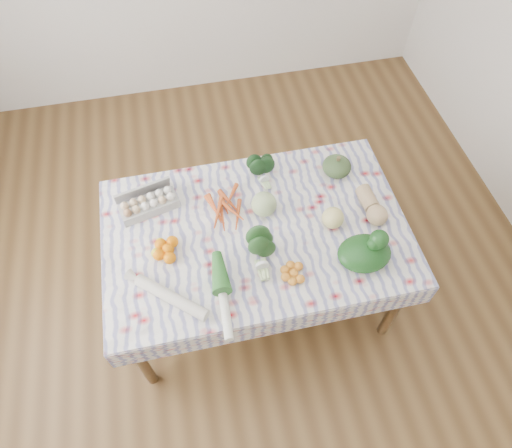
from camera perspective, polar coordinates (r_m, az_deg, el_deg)
name	(u,v)px	position (r m, az deg, el deg)	size (l,w,h in m)	color
ground	(256,292)	(3.15, 0.00, -8.48)	(4.50, 4.50, 0.00)	brown
dining_table	(256,238)	(2.56, 0.00, -1.80)	(1.60, 1.00, 0.75)	brown
tablecloth	(256,231)	(2.49, 0.00, -0.83)	(1.66, 1.06, 0.01)	white
egg_carton	(149,205)	(2.60, -13.24, 2.34)	(0.32, 0.13, 0.09)	#AEAEA9
carrot_bunch	(224,207)	(2.56, -3.98, 2.17)	(0.24, 0.22, 0.04)	#D0531F
kale_bunch	(262,170)	(2.66, 0.72, 6.75)	(0.15, 0.13, 0.13)	black
kabocha_squash	(337,166)	(2.74, 10.06, 7.11)	(0.17, 0.17, 0.11)	#39522A
cabbage	(264,204)	(2.50, 1.00, 2.50)	(0.14, 0.14, 0.14)	#A3BC7B
butternut_squash	(372,205)	(2.59, 14.32, 2.34)	(0.12, 0.25, 0.12)	tan
orange_cluster	(168,249)	(2.42, -10.96, -3.15)	(0.21, 0.21, 0.07)	orange
broccoli	(260,254)	(2.33, 0.48, -3.83)	(0.17, 0.17, 0.12)	#204B1D
mandarin_cluster	(294,273)	(2.33, 4.72, -6.07)	(0.16, 0.16, 0.05)	orange
grapefruit	(333,218)	(2.49, 9.59, 0.77)	(0.12, 0.12, 0.12)	#E9DC80
spinach_bag	(364,253)	(2.40, 13.38, -3.58)	(0.28, 0.22, 0.12)	#133813
daikon	(171,297)	(2.29, -10.54, -9.00)	(0.06, 0.06, 0.43)	beige
leek	(223,296)	(2.27, -4.14, -9.02)	(0.05, 0.05, 0.45)	white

